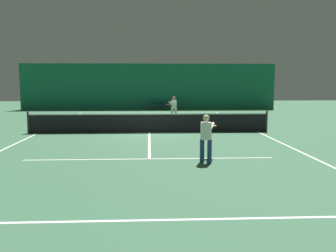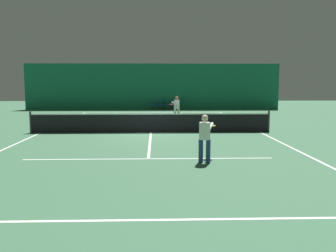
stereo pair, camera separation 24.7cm
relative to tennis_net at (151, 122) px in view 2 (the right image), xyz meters
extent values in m
plane|color=#386647|center=(0.00, 0.00, -0.51)|extent=(60.00, 60.00, 0.00)
cube|color=#196B4C|center=(0.00, 15.49, 1.55)|extent=(23.00, 0.12, 4.13)
cube|color=white|center=(0.00, 11.90, -0.51)|extent=(11.00, 0.10, 0.00)
cube|color=white|center=(0.00, -11.90, -0.51)|extent=(11.00, 0.10, 0.00)
cube|color=white|center=(0.00, 6.40, -0.51)|extent=(8.25, 0.10, 0.00)
cube|color=white|center=(0.00, -6.40, -0.51)|extent=(8.25, 0.10, 0.00)
cube|color=white|center=(-5.50, 0.00, -0.51)|extent=(0.10, 23.80, 0.00)
cube|color=white|center=(5.50, 0.00, -0.51)|extent=(0.10, 23.80, 0.00)
cube|color=white|center=(0.00, 0.00, -0.51)|extent=(0.10, 12.80, 0.00)
cube|color=black|center=(0.00, 0.00, -0.04)|extent=(11.90, 0.02, 0.95)
cube|color=white|center=(0.00, 0.00, 0.41)|extent=(11.90, 0.02, 0.05)
cylinder|color=#333338|center=(-5.95, 0.00, 0.02)|extent=(0.10, 0.10, 1.07)
cylinder|color=#333338|center=(5.95, 0.00, 0.02)|extent=(0.10, 0.10, 1.07)
cylinder|color=navy|center=(1.67, -7.01, -0.14)|extent=(0.18, 0.18, 0.74)
cylinder|color=navy|center=(1.89, -7.09, -0.14)|extent=(0.18, 0.18, 0.74)
cylinder|color=white|center=(1.78, -7.05, 0.50)|extent=(0.45, 0.45, 0.54)
sphere|color=beige|center=(1.78, -7.05, 0.91)|extent=(0.21, 0.21, 0.21)
cylinder|color=white|center=(1.73, -6.77, 0.63)|extent=(0.26, 0.51, 0.22)
cylinder|color=white|center=(2.00, -6.86, 0.63)|extent=(0.26, 0.51, 0.22)
cylinder|color=black|center=(2.00, -6.44, 0.56)|extent=(0.13, 0.30, 0.03)
torus|color=gold|center=(2.10, -6.16, 0.56)|extent=(0.42, 0.42, 0.03)
cylinder|color=silver|center=(2.10, -6.16, 0.56)|extent=(0.35, 0.35, 0.00)
cylinder|color=beige|center=(1.72, 5.67, -0.13)|extent=(0.19, 0.19, 0.77)
cylinder|color=beige|center=(1.50, 5.77, -0.13)|extent=(0.19, 0.19, 0.77)
cylinder|color=white|center=(1.61, 5.72, 0.54)|extent=(0.48, 0.48, 0.56)
sphere|color=#936B4C|center=(1.61, 5.72, 0.95)|extent=(0.21, 0.21, 0.21)
cylinder|color=white|center=(1.64, 5.43, 0.66)|extent=(0.30, 0.52, 0.22)
cylinder|color=white|center=(1.38, 5.55, 0.66)|extent=(0.30, 0.52, 0.22)
cylinder|color=black|center=(1.34, 5.12, 0.60)|extent=(0.15, 0.29, 0.03)
torus|color=red|center=(1.22, 4.85, 0.60)|extent=(0.44, 0.44, 0.03)
cylinder|color=silver|center=(1.22, 4.85, 0.60)|extent=(0.36, 0.36, 0.00)
cylinder|color=brown|center=(-0.24, 15.13, -0.32)|extent=(0.03, 0.03, 0.39)
cylinder|color=brown|center=(-0.24, 14.75, -0.32)|extent=(0.03, 0.03, 0.39)
cylinder|color=brown|center=(0.14, 15.13, -0.32)|extent=(0.03, 0.03, 0.39)
cylinder|color=brown|center=(0.14, 14.75, -0.32)|extent=(0.03, 0.03, 0.39)
cube|color=#19479E|center=(-0.05, 14.94, -0.10)|extent=(0.44, 0.44, 0.05)
cube|color=#19479E|center=(0.15, 14.94, 0.13)|extent=(0.04, 0.44, 0.40)
cylinder|color=brown|center=(0.31, 15.13, -0.32)|extent=(0.03, 0.03, 0.39)
cylinder|color=brown|center=(0.31, 14.75, -0.32)|extent=(0.03, 0.03, 0.39)
cylinder|color=brown|center=(0.69, 15.13, -0.32)|extent=(0.03, 0.03, 0.39)
cylinder|color=brown|center=(0.69, 14.75, -0.32)|extent=(0.03, 0.03, 0.39)
cube|color=#19479E|center=(0.50, 14.94, -0.10)|extent=(0.44, 0.44, 0.05)
cube|color=#19479E|center=(0.70, 14.94, 0.13)|extent=(0.04, 0.44, 0.40)
cylinder|color=brown|center=(0.86, 15.13, -0.32)|extent=(0.03, 0.03, 0.39)
cylinder|color=brown|center=(0.86, 14.75, -0.32)|extent=(0.03, 0.03, 0.39)
cylinder|color=brown|center=(1.24, 15.13, -0.32)|extent=(0.03, 0.03, 0.39)
cylinder|color=brown|center=(1.24, 14.75, -0.32)|extent=(0.03, 0.03, 0.39)
cube|color=#19479E|center=(1.05, 14.94, -0.10)|extent=(0.44, 0.44, 0.05)
cube|color=#19479E|center=(1.25, 14.94, 0.13)|extent=(0.04, 0.44, 0.40)
cylinder|color=brown|center=(1.42, 15.13, -0.32)|extent=(0.03, 0.03, 0.39)
cylinder|color=brown|center=(1.42, 14.75, -0.32)|extent=(0.03, 0.03, 0.39)
cylinder|color=brown|center=(1.80, 15.13, -0.32)|extent=(0.03, 0.03, 0.39)
cylinder|color=brown|center=(1.80, 14.75, -0.32)|extent=(0.03, 0.03, 0.39)
cube|color=#19479E|center=(1.61, 14.94, -0.10)|extent=(0.44, 0.44, 0.05)
cube|color=#19479E|center=(1.81, 14.94, 0.13)|extent=(0.04, 0.44, 0.40)
cylinder|color=brown|center=(1.97, 15.13, -0.32)|extent=(0.03, 0.03, 0.39)
cylinder|color=brown|center=(1.97, 14.75, -0.32)|extent=(0.03, 0.03, 0.39)
cylinder|color=brown|center=(2.35, 15.13, -0.32)|extent=(0.03, 0.03, 0.39)
cylinder|color=brown|center=(2.35, 14.75, -0.32)|extent=(0.03, 0.03, 0.39)
cube|color=#19479E|center=(2.16, 14.94, -0.10)|extent=(0.44, 0.44, 0.05)
cube|color=#19479E|center=(2.36, 14.94, 0.13)|extent=(0.04, 0.44, 0.40)
camera|label=1|loc=(0.01, -18.58, 2.06)|focal=40.00mm
camera|label=2|loc=(0.26, -18.59, 2.06)|focal=40.00mm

